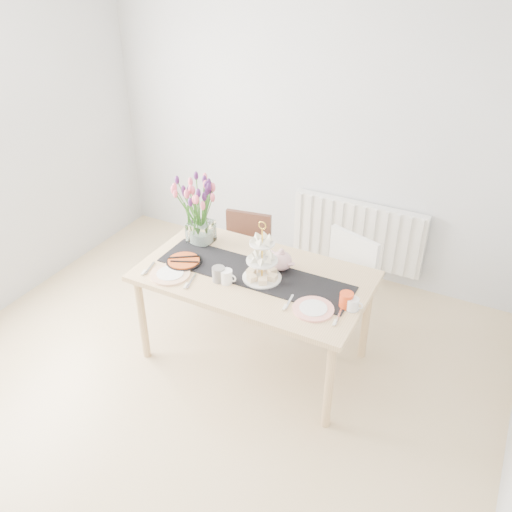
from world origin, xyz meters
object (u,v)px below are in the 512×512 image
at_px(dining_table, 254,283).
at_px(cake_stand, 262,265).
at_px(mug_orange, 346,300).
at_px(radiator, 357,233).
at_px(teapot, 281,261).
at_px(plate_left, 170,274).
at_px(tart_tin, 184,262).
at_px(mug_white, 226,277).
at_px(chair_white, 342,281).
at_px(mug_grey, 219,274).
at_px(chair_brown, 245,253).
at_px(cream_jug, 352,304).
at_px(tulip_vase, 199,201).
at_px(plate_right, 313,309).

height_order(dining_table, cake_stand, cake_stand).
bearing_deg(mug_orange, radiator, 75.17).
bearing_deg(mug_orange, cake_stand, 147.67).
height_order(teapot, plate_left, teapot).
height_order(tart_tin, mug_white, mug_white).
distance_m(chair_white, mug_grey, 1.02).
xyz_separation_m(chair_brown, tart_tin, (-0.09, -0.75, 0.31)).
bearing_deg(mug_grey, chair_brown, 104.78).
distance_m(tart_tin, mug_orange, 1.20).
relative_size(chair_white, cake_stand, 2.19).
relative_size(chair_white, cream_jug, 10.49).
relative_size(mug_white, mug_orange, 0.93).
xyz_separation_m(cake_stand, cream_jug, (0.66, -0.04, -0.07)).
xyz_separation_m(tulip_vase, plate_left, (0.05, -0.48, -0.34)).
distance_m(chair_white, plate_left, 1.31).
height_order(teapot, cream_jug, teapot).
height_order(dining_table, teapot, teapot).
distance_m(chair_white, plate_right, 0.79).
distance_m(radiator, teapot, 1.34).
bearing_deg(cream_jug, tulip_vase, 171.18).
bearing_deg(mug_grey, tulip_vase, 132.98).
bearing_deg(plate_left, tulip_vase, 95.77).
relative_size(chair_brown, tart_tin, 3.10).
xyz_separation_m(mug_grey, plate_left, (-0.33, -0.10, -0.05)).
distance_m(chair_brown, chair_white, 0.89).
relative_size(radiator, chair_white, 1.39).
bearing_deg(cake_stand, radiator, 80.67).
relative_size(cream_jug, plate_left, 0.29).
bearing_deg(tart_tin, cake_stand, 7.90).
height_order(teapot, mug_white, teapot).
height_order(chair_brown, mug_white, mug_white).
bearing_deg(dining_table, tulip_vase, 160.02).
bearing_deg(cake_stand, mug_white, -142.92).
distance_m(radiator, dining_table, 1.46).
distance_m(cake_stand, mug_white, 0.25).
distance_m(mug_grey, plate_left, 0.35).
bearing_deg(dining_table, tart_tin, -167.49).
height_order(chair_brown, plate_left, chair_brown).
height_order(radiator, plate_right, plate_right).
xyz_separation_m(dining_table, tulip_vase, (-0.56, 0.20, 0.42)).
bearing_deg(mug_white, mug_grey, -177.50).
distance_m(cake_stand, plate_right, 0.48).
xyz_separation_m(dining_table, chair_brown, (-0.42, 0.63, -0.22)).
height_order(cake_stand, cream_jug, cake_stand).
bearing_deg(chair_white, tart_tin, -127.17).
bearing_deg(plate_left, chair_white, 40.36).
xyz_separation_m(dining_table, chair_white, (0.47, 0.55, -0.17)).
relative_size(tulip_vase, tart_tin, 2.48).
bearing_deg(tulip_vase, teapot, -5.75).
distance_m(chair_brown, cream_jug, 1.39).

